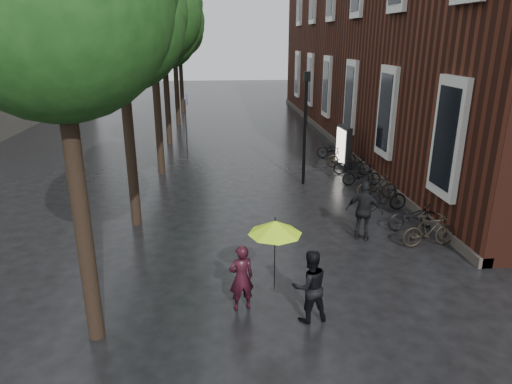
{
  "coord_description": "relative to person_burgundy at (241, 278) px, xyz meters",
  "views": [
    {
      "loc": [
        -1.47,
        -7.2,
        5.83
      ],
      "look_at": [
        -0.3,
        5.49,
        1.5
      ],
      "focal_mm": 32.0,
      "sensor_mm": 36.0,
      "label": 1
    }
  ],
  "objects": [
    {
      "name": "cycle_sign",
      "position": [
        -1.93,
        15.32,
        1.23
      ],
      "size": [
        0.16,
        0.55,
        3.04
      ],
      "rotation": [
        0.0,
        0.0,
        0.06
      ],
      "color": "#262628",
      "rests_on": "ground"
    },
    {
      "name": "ad_lightbox",
      "position": [
        5.51,
        11.48,
        0.19
      ],
      "size": [
        0.3,
        1.29,
        1.94
      ],
      "rotation": [
        0.0,
        0.0,
        0.08
      ],
      "color": "black",
      "rests_on": "ground"
    },
    {
      "name": "lime_umbrella",
      "position": [
        0.71,
        -0.2,
        1.27
      ],
      "size": [
        1.16,
        1.16,
        1.7
      ],
      "rotation": [
        0.0,
        0.0,
        -0.03
      ],
      "color": "black",
      "rests_on": "ground"
    },
    {
      "name": "parked_bicycles",
      "position": [
        5.57,
        7.97,
        -0.32
      ],
      "size": [
        1.99,
        11.15,
        0.99
      ],
      "color": "black",
      "rests_on": "ground"
    },
    {
      "name": "ground",
      "position": [
        0.97,
        -1.73,
        -0.78
      ],
      "size": [
        120.0,
        120.0,
        0.0
      ],
      "primitive_type": "plane",
      "color": "black"
    },
    {
      "name": "lamp_post",
      "position": [
        3.16,
        9.08,
        2.0
      ],
      "size": [
        0.24,
        0.24,
        4.57
      ],
      "rotation": [
        0.0,
        0.0,
        -0.22
      ],
      "color": "black",
      "rests_on": "ground"
    },
    {
      "name": "pedestrian_walking",
      "position": [
        3.89,
        3.41,
        0.14
      ],
      "size": [
        1.17,
        0.88,
        1.84
      ],
      "primitive_type": "imported",
      "rotation": [
        0.0,
        0.0,
        2.68
      ],
      "color": "black",
      "rests_on": "ground"
    },
    {
      "name": "brick_building",
      "position": [
        11.44,
        17.73,
        5.21
      ],
      "size": [
        10.2,
        33.2,
        12.0
      ],
      "color": "#38160F",
      "rests_on": "ground"
    },
    {
      "name": "person_burgundy",
      "position": [
        0.0,
        0.0,
        0.0
      ],
      "size": [
        0.64,
        0.49,
        1.56
      ],
      "primitive_type": "imported",
      "rotation": [
        0.0,
        0.0,
        3.37
      ],
      "color": "black",
      "rests_on": "ground"
    },
    {
      "name": "person_black",
      "position": [
        1.43,
        -0.55,
        0.04
      ],
      "size": [
        0.89,
        0.74,
        1.64
      ],
      "primitive_type": "imported",
      "rotation": [
        0.0,
        0.0,
        3.31
      ],
      "color": "black",
      "rests_on": "ground"
    },
    {
      "name": "street_trees",
      "position": [
        -3.02,
        14.18,
        5.56
      ],
      "size": [
        4.33,
        34.03,
        8.91
      ],
      "color": "black",
      "rests_on": "ground"
    }
  ]
}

